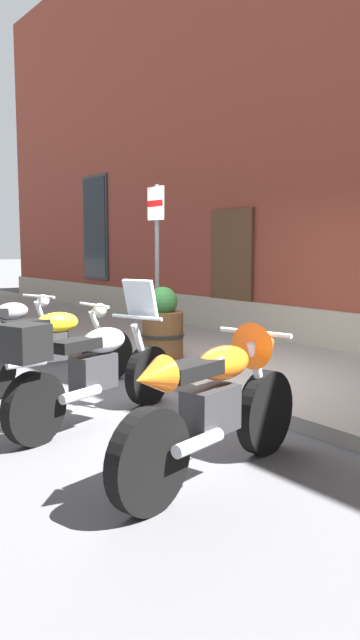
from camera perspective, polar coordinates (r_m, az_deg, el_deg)
ground_plane at (r=6.91m, az=-0.71°, el=-6.71°), size 140.00×140.00×0.00m
sidewalk at (r=7.87m, az=8.65°, el=-4.57°), size 31.71×3.11×0.14m
motorcycle_grey_naked at (r=8.24m, az=-16.16°, el=-1.31°), size 0.91×2.07×0.97m
motorcycle_yellow_naked at (r=6.95m, az=-12.17°, el=-2.70°), size 0.62×2.21×0.97m
motorcycle_silver_touring at (r=5.50m, az=-8.77°, el=-4.50°), size 1.02×2.08×1.32m
motorcycle_orange_sport at (r=4.26m, az=3.96°, el=-7.42°), size 0.77×2.01×1.08m
parking_sign at (r=8.08m, az=-2.25°, el=7.07°), size 0.36×0.07×2.33m
barrel_planter at (r=8.07m, az=-1.65°, el=-0.67°), size 0.58×0.58×0.97m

